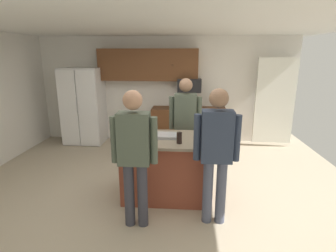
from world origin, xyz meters
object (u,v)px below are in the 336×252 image
object	(u,v)px
person_host_foreground	(185,121)
person_elder_center	(216,148)
glass_short_whisky	(179,138)
mug_ceramic_white	(204,137)
glass_dark_ale	(129,135)
person_guest_right	(134,151)
serving_tray	(166,136)
microwave_over_range	(189,85)
kitchen_island	(167,167)
refrigerator	(84,106)
tumbler_amber	(147,130)

from	to	relation	value
person_host_foreground	person_elder_center	world-z (taller)	same
person_host_foreground	glass_short_whisky	distance (m)	1.02
person_host_foreground	mug_ceramic_white	size ratio (longest dim) A/B	13.15
person_host_foreground	person_elder_center	size ratio (longest dim) A/B	1.00
glass_dark_ale	glass_short_whisky	bearing A→B (deg)	-9.31
person_guest_right	serving_tray	bearing A→B (deg)	2.08
microwave_over_range	person_host_foreground	size ratio (longest dim) A/B	0.32
microwave_over_range	person_guest_right	world-z (taller)	person_guest_right
kitchen_island	serving_tray	bearing A→B (deg)	105.75
glass_short_whisky	serving_tray	xyz separation A→B (m)	(-0.21, 0.29, -0.06)
microwave_over_range	person_guest_right	size ratio (longest dim) A/B	0.32
refrigerator	glass_short_whisky	xyz separation A→B (m)	(2.46, -2.74, 0.10)
kitchen_island	glass_dark_ale	bearing A→B (deg)	-167.99
refrigerator	kitchen_island	distance (m)	3.40
kitchen_island	glass_short_whisky	distance (m)	0.63
microwave_over_range	person_host_foreground	world-z (taller)	person_host_foreground
tumbler_amber	serving_tray	world-z (taller)	tumbler_amber
microwave_over_range	kitchen_island	xyz separation A→B (m)	(-0.34, -2.62, -0.97)
refrigerator	glass_dark_ale	xyz separation A→B (m)	(1.72, -2.62, 0.09)
refrigerator	glass_dark_ale	bearing A→B (deg)	-56.70
person_elder_center	glass_short_whisky	size ratio (longest dim) A/B	10.93
refrigerator	kitchen_island	bearing A→B (deg)	-47.90
microwave_over_range	mug_ceramic_white	xyz separation A→B (m)	(0.21, -2.68, -0.45)
microwave_over_range	serving_tray	xyz separation A→B (m)	(-0.35, -2.57, -0.48)
person_host_foreground	person_guest_right	bearing A→B (deg)	-2.11
refrigerator	serving_tray	world-z (taller)	refrigerator
microwave_over_range	refrigerator	bearing A→B (deg)	-177.39
refrigerator	person_guest_right	bearing A→B (deg)	-59.46
microwave_over_range	person_elder_center	xyz separation A→B (m)	(0.33, -3.25, -0.42)
person_guest_right	mug_ceramic_white	size ratio (longest dim) A/B	13.06
refrigerator	person_guest_right	size ratio (longest dim) A/B	1.06
microwave_over_range	glass_dark_ale	world-z (taller)	microwave_over_range
glass_dark_ale	serving_tray	size ratio (longest dim) A/B	0.32
kitchen_island	person_host_foreground	size ratio (longest dim) A/B	0.81
kitchen_island	person_guest_right	xyz separation A→B (m)	(-0.33, -0.77, 0.54)
person_host_foreground	serving_tray	size ratio (longest dim) A/B	4.01
tumbler_amber	serving_tray	distance (m)	0.33
serving_tray	microwave_over_range	bearing A→B (deg)	82.14
person_elder_center	mug_ceramic_white	distance (m)	0.58
tumbler_amber	serving_tray	bearing A→B (deg)	-22.33
refrigerator	microwave_over_range	size ratio (longest dim) A/B	3.32
mug_ceramic_white	glass_short_whisky	size ratio (longest dim) A/B	0.83
refrigerator	person_elder_center	size ratio (longest dim) A/B	1.05
microwave_over_range	serving_tray	size ratio (longest dim) A/B	1.27
microwave_over_range	person_elder_center	bearing A→B (deg)	-84.25
microwave_over_range	person_elder_center	distance (m)	3.29
mug_ceramic_white	glass_dark_ale	bearing A→B (deg)	-177.42
microwave_over_range	glass_short_whisky	size ratio (longest dim) A/B	3.47
person_host_foreground	person_elder_center	bearing A→B (deg)	34.60
person_elder_center	tumbler_amber	distance (m)	1.27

